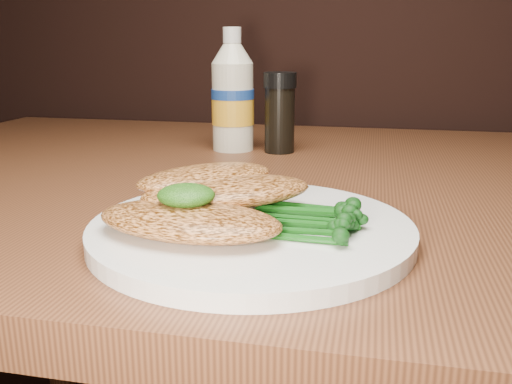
# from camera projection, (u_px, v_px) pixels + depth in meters

# --- Properties ---
(plate) EXTENTS (0.27, 0.27, 0.01)m
(plate) POSITION_uv_depth(u_px,v_px,m) (251.00, 230.00, 0.47)
(plate) COLOR white
(plate) RESTS_ON dining_table
(chicken_front) EXTENTS (0.16, 0.10, 0.02)m
(chicken_front) POSITION_uv_depth(u_px,v_px,m) (189.00, 220.00, 0.43)
(chicken_front) COLOR #D28142
(chicken_front) RESTS_ON plate
(chicken_mid) EXTENTS (0.17, 0.14, 0.02)m
(chicken_mid) POSITION_uv_depth(u_px,v_px,m) (227.00, 191.00, 0.48)
(chicken_mid) COLOR #D28142
(chicken_mid) RESTS_ON plate
(chicken_back) EXTENTS (0.14, 0.14, 0.02)m
(chicken_back) POSITION_uv_depth(u_px,v_px,m) (206.00, 177.00, 0.50)
(chicken_back) COLOR #D28142
(chicken_back) RESTS_ON plate
(pesto_front) EXTENTS (0.05, 0.05, 0.02)m
(pesto_front) POSITION_uv_depth(u_px,v_px,m) (186.00, 195.00, 0.43)
(pesto_front) COLOR black
(pesto_front) RESTS_ON chicken_front
(broccolini_bundle) EXTENTS (0.13, 0.11, 0.02)m
(broccolini_bundle) POSITION_uv_depth(u_px,v_px,m) (297.00, 215.00, 0.45)
(broccolini_bundle) COLOR #114D10
(broccolini_bundle) RESTS_ON plate
(mayo_bottle) EXTENTS (0.08, 0.08, 0.18)m
(mayo_bottle) POSITION_uv_depth(u_px,v_px,m) (233.00, 90.00, 0.82)
(mayo_bottle) COLOR silver
(mayo_bottle) RESTS_ON dining_table
(pepper_grinder) EXTENTS (0.05, 0.05, 0.12)m
(pepper_grinder) POSITION_uv_depth(u_px,v_px,m) (280.00, 113.00, 0.81)
(pepper_grinder) COLOR black
(pepper_grinder) RESTS_ON dining_table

